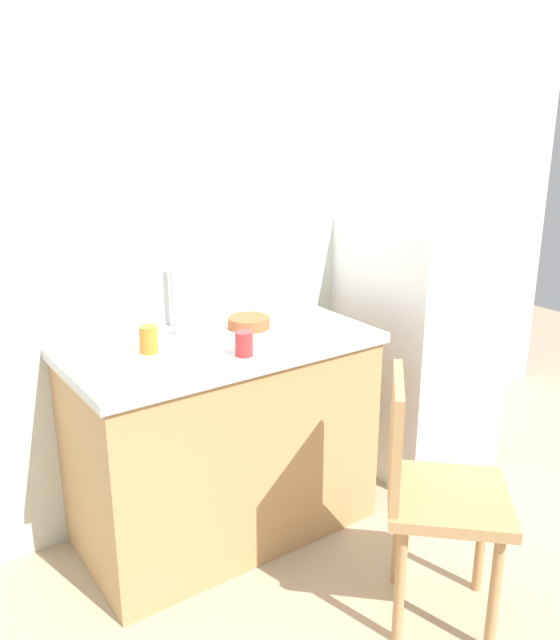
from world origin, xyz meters
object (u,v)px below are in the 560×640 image
object	(u,v)px
chair	(430,489)
cup_red	(244,344)
refrigerator	(417,344)
cup_orange	(149,339)
cup_white	(193,325)
terracotta_bowl	(249,322)

from	to	relation	value
chair	cup_red	size ratio (longest dim) A/B	9.75
refrigerator	cup_orange	size ratio (longest dim) A/B	12.09
refrigerator	cup_white	xyz separation A→B (m)	(-1.18, 0.09, 0.29)
terracotta_bowl	cup_orange	size ratio (longest dim) A/B	1.71
cup_red	cup_orange	bearing A→B (deg)	139.88
refrigerator	chair	bearing A→B (deg)	-133.74
refrigerator	cup_orange	world-z (taller)	refrigerator
chair	terracotta_bowl	world-z (taller)	terracotta_bowl
refrigerator	cup_orange	bearing A→B (deg)	178.41
terracotta_bowl	cup_red	distance (m)	0.33
cup_orange	terracotta_bowl	bearing A→B (deg)	5.13
refrigerator	cup_white	world-z (taller)	refrigerator
chair	cup_orange	bearing A→B (deg)	78.77
cup_white	cup_orange	xyz separation A→B (m)	(-0.21, -0.05, -0.00)
chair	cup_red	bearing A→B (deg)	71.49
cup_white	cup_orange	size ratio (longest dim) A/B	1.05
terracotta_bowl	cup_white	world-z (taller)	cup_white
cup_white	cup_orange	distance (m)	0.22
refrigerator	terracotta_bowl	bearing A→B (deg)	175.06
cup_red	cup_orange	distance (m)	0.36
cup_white	cup_red	bearing A→B (deg)	-77.86
cup_red	cup_orange	world-z (taller)	cup_orange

